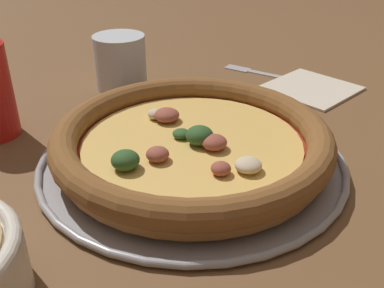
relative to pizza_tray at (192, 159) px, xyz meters
The scene contains 6 objects.
ground_plane 0.00m from the pizza_tray, ahead, with size 3.00×3.00×0.00m, color brown.
pizza_tray is the anchor object (origin of this frame).
pizza 0.03m from the pizza_tray, ahead, with size 0.32×0.32×0.04m.
drinking_cup 0.27m from the pizza_tray, 118.76° to the right, with size 0.08×0.08×0.09m.
napkin 0.30m from the pizza_tray, behind, with size 0.15×0.15×0.01m.
fork 0.32m from the pizza_tray, 168.81° to the right, with size 0.03×0.19×0.00m.
Camera 1 is at (0.37, 0.26, 0.28)m, focal length 42.00 mm.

